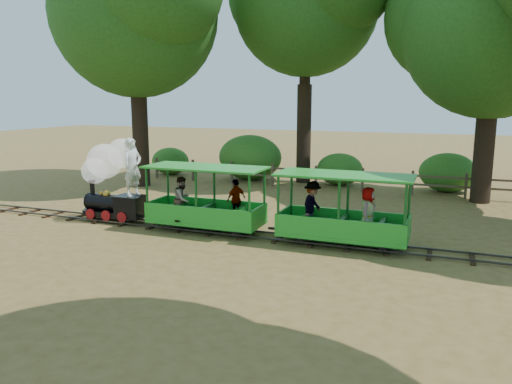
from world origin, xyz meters
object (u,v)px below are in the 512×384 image
(carriage_front, at_px, (205,205))
(fence, at_px, (339,177))
(locomotive, at_px, (111,173))
(carriage_rear, at_px, (339,215))

(carriage_front, bearing_deg, fence, 74.17)
(locomotive, height_order, fence, locomotive)
(locomotive, bearing_deg, fence, 54.72)
(locomotive, xyz_separation_m, carriage_rear, (7.28, -0.05, -0.72))
(carriage_front, relative_size, fence, 0.20)
(locomotive, height_order, carriage_front, locomotive)
(locomotive, xyz_separation_m, carriage_front, (3.33, -0.11, -0.75))
(fence, bearing_deg, carriage_rear, -78.19)
(locomotive, distance_m, carriage_front, 3.42)
(locomotive, bearing_deg, carriage_front, -1.84)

